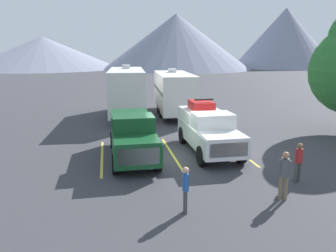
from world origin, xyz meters
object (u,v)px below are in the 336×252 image
at_px(camper_trailer_a, 127,90).
at_px(person_c, 284,172).
at_px(pickup_truck_a, 133,135).
at_px(person_a, 185,187).
at_px(person_b, 299,160).
at_px(camper_trailer_b, 174,91).
at_px(pickup_truck_b, 208,128).

height_order(camper_trailer_a, person_c, camper_trailer_a).
distance_m(pickup_truck_a, person_a, 6.07).
xyz_separation_m(pickup_truck_a, person_c, (4.78, -5.64, -0.13)).
xyz_separation_m(person_a, person_b, (4.95, 1.61, 0.03)).
xyz_separation_m(camper_trailer_a, person_a, (0.81, -16.00, -1.20)).
distance_m(camper_trailer_b, person_c, 15.83).
height_order(person_b, person_c, person_c).
bearing_deg(person_c, pickup_truck_a, 130.31).
distance_m(pickup_truck_b, person_a, 6.85).
bearing_deg(person_b, pickup_truck_b, 115.64).
relative_size(pickup_truck_a, camper_trailer_a, 0.62).
bearing_deg(person_c, pickup_truck_b, 98.44).
bearing_deg(pickup_truck_b, person_a, -113.23).
bearing_deg(person_c, person_b, 43.60).
relative_size(pickup_truck_a, person_b, 3.50).
xyz_separation_m(camper_trailer_b, person_b, (2.00, -14.50, -0.99)).
bearing_deg(pickup_truck_a, pickup_truck_b, 5.01).
distance_m(pickup_truck_b, person_c, 6.05).
relative_size(camper_trailer_a, person_c, 5.21).
bearing_deg(camper_trailer_a, pickup_truck_a, -92.19).
xyz_separation_m(camper_trailer_a, person_b, (5.76, -14.39, -1.17)).
height_order(camper_trailer_b, person_a, camper_trailer_b).
distance_m(person_b, person_c, 1.88).
distance_m(camper_trailer_a, person_b, 15.55).
xyz_separation_m(camper_trailer_b, person_c, (0.64, -15.80, -0.91)).
relative_size(camper_trailer_b, person_b, 5.57).
relative_size(camper_trailer_b, person_c, 5.12).
bearing_deg(pickup_truck_a, camper_trailer_b, 67.80).
relative_size(pickup_truck_a, person_a, 3.61).
height_order(pickup_truck_a, person_a, pickup_truck_a).
height_order(pickup_truck_b, person_b, pickup_truck_b).
distance_m(person_a, person_c, 3.60).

